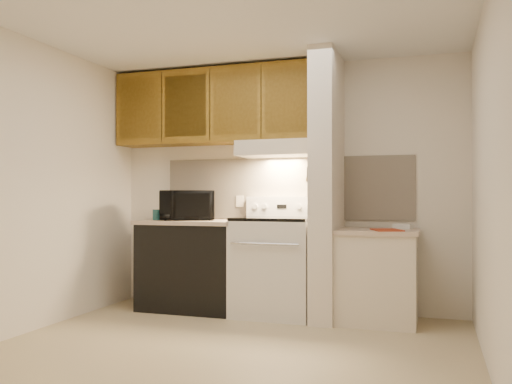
% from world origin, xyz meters
% --- Properties ---
extents(floor, '(3.60, 3.60, 0.00)m').
position_xyz_m(floor, '(0.00, 0.00, 0.00)').
color(floor, tan).
rests_on(floor, ground).
extents(ceiling, '(3.60, 3.60, 0.00)m').
position_xyz_m(ceiling, '(0.00, 0.00, 2.50)').
color(ceiling, white).
rests_on(ceiling, wall_back).
extents(wall_back, '(3.60, 2.50, 0.02)m').
position_xyz_m(wall_back, '(0.00, 1.50, 1.25)').
color(wall_back, silver).
rests_on(wall_back, floor).
extents(wall_left, '(0.02, 3.00, 2.50)m').
position_xyz_m(wall_left, '(-1.80, 0.00, 1.25)').
color(wall_left, silver).
rests_on(wall_left, floor).
extents(wall_right, '(0.02, 3.00, 2.50)m').
position_xyz_m(wall_right, '(1.80, 0.00, 1.25)').
color(wall_right, silver).
rests_on(wall_right, floor).
extents(backsplash, '(2.60, 0.02, 0.63)m').
position_xyz_m(backsplash, '(0.00, 1.49, 1.24)').
color(backsplash, beige).
rests_on(backsplash, wall_back).
extents(range_body, '(0.76, 0.65, 0.92)m').
position_xyz_m(range_body, '(0.00, 1.16, 0.46)').
color(range_body, silver).
rests_on(range_body, floor).
extents(oven_window, '(0.50, 0.01, 0.30)m').
position_xyz_m(oven_window, '(0.00, 0.84, 0.50)').
color(oven_window, black).
rests_on(oven_window, range_body).
extents(oven_handle, '(0.65, 0.02, 0.02)m').
position_xyz_m(oven_handle, '(0.00, 0.80, 0.72)').
color(oven_handle, silver).
rests_on(oven_handle, range_body).
extents(cooktop, '(0.74, 0.64, 0.03)m').
position_xyz_m(cooktop, '(0.00, 1.16, 0.94)').
color(cooktop, black).
rests_on(cooktop, range_body).
extents(range_backguard, '(0.76, 0.08, 0.20)m').
position_xyz_m(range_backguard, '(0.00, 1.44, 1.05)').
color(range_backguard, silver).
rests_on(range_backguard, range_body).
extents(range_display, '(0.10, 0.01, 0.04)m').
position_xyz_m(range_display, '(0.00, 1.40, 1.05)').
color(range_display, black).
rests_on(range_display, range_backguard).
extents(range_knob_left_outer, '(0.05, 0.02, 0.05)m').
position_xyz_m(range_knob_left_outer, '(-0.28, 1.40, 1.05)').
color(range_knob_left_outer, silver).
rests_on(range_knob_left_outer, range_backguard).
extents(range_knob_left_inner, '(0.05, 0.02, 0.05)m').
position_xyz_m(range_knob_left_inner, '(-0.18, 1.40, 1.05)').
color(range_knob_left_inner, silver).
rests_on(range_knob_left_inner, range_backguard).
extents(range_knob_right_inner, '(0.05, 0.02, 0.05)m').
position_xyz_m(range_knob_right_inner, '(0.18, 1.40, 1.05)').
color(range_knob_right_inner, silver).
rests_on(range_knob_right_inner, range_backguard).
extents(range_knob_right_outer, '(0.05, 0.02, 0.05)m').
position_xyz_m(range_knob_right_outer, '(0.28, 1.40, 1.05)').
color(range_knob_right_outer, silver).
rests_on(range_knob_right_outer, range_backguard).
extents(dishwasher_front, '(1.00, 0.63, 0.87)m').
position_xyz_m(dishwasher_front, '(-0.88, 1.17, 0.43)').
color(dishwasher_front, black).
rests_on(dishwasher_front, floor).
extents(left_countertop, '(1.04, 0.67, 0.04)m').
position_xyz_m(left_countertop, '(-0.88, 1.17, 0.89)').
color(left_countertop, '#C6AD96').
rests_on(left_countertop, dishwasher_front).
extents(spoon_rest, '(0.21, 0.10, 0.01)m').
position_xyz_m(spoon_rest, '(-0.48, 1.36, 0.92)').
color(spoon_rest, black).
rests_on(spoon_rest, left_countertop).
extents(teal_jar, '(0.11, 0.11, 0.11)m').
position_xyz_m(teal_jar, '(-1.23, 1.06, 0.96)').
color(teal_jar, '#1D595F').
rests_on(teal_jar, left_countertop).
extents(outlet, '(0.08, 0.01, 0.12)m').
position_xyz_m(outlet, '(-0.48, 1.48, 1.10)').
color(outlet, beige).
rests_on(outlet, backsplash).
extents(microwave, '(0.65, 0.56, 0.30)m').
position_xyz_m(microwave, '(-0.93, 1.15, 1.06)').
color(microwave, black).
rests_on(microwave, left_countertop).
extents(partition_pillar, '(0.22, 0.70, 2.50)m').
position_xyz_m(partition_pillar, '(0.51, 1.15, 1.25)').
color(partition_pillar, silver).
rests_on(partition_pillar, floor).
extents(pillar_trim, '(0.01, 0.70, 0.04)m').
position_xyz_m(pillar_trim, '(0.39, 1.15, 1.30)').
color(pillar_trim, olive).
rests_on(pillar_trim, partition_pillar).
extents(knife_strip, '(0.02, 0.42, 0.04)m').
position_xyz_m(knife_strip, '(0.39, 1.10, 1.32)').
color(knife_strip, black).
rests_on(knife_strip, partition_pillar).
extents(knife_blade_a, '(0.01, 0.03, 0.16)m').
position_xyz_m(knife_blade_a, '(0.38, 0.95, 1.22)').
color(knife_blade_a, silver).
rests_on(knife_blade_a, knife_strip).
extents(knife_handle_a, '(0.02, 0.02, 0.10)m').
position_xyz_m(knife_handle_a, '(0.38, 0.93, 1.37)').
color(knife_handle_a, black).
rests_on(knife_handle_a, knife_strip).
extents(knife_blade_b, '(0.01, 0.04, 0.18)m').
position_xyz_m(knife_blade_b, '(0.38, 1.01, 1.21)').
color(knife_blade_b, silver).
rests_on(knife_blade_b, knife_strip).
extents(knife_handle_b, '(0.02, 0.02, 0.10)m').
position_xyz_m(knife_handle_b, '(0.38, 1.03, 1.37)').
color(knife_handle_b, black).
rests_on(knife_handle_b, knife_strip).
extents(knife_blade_c, '(0.01, 0.04, 0.20)m').
position_xyz_m(knife_blade_c, '(0.38, 1.10, 1.20)').
color(knife_blade_c, silver).
rests_on(knife_blade_c, knife_strip).
extents(knife_handle_c, '(0.02, 0.02, 0.10)m').
position_xyz_m(knife_handle_c, '(0.38, 1.09, 1.37)').
color(knife_handle_c, black).
rests_on(knife_handle_c, knife_strip).
extents(knife_blade_d, '(0.01, 0.04, 0.16)m').
position_xyz_m(knife_blade_d, '(0.38, 1.18, 1.22)').
color(knife_blade_d, silver).
rests_on(knife_blade_d, knife_strip).
extents(knife_handle_d, '(0.02, 0.02, 0.10)m').
position_xyz_m(knife_handle_d, '(0.38, 1.17, 1.37)').
color(knife_handle_d, black).
rests_on(knife_handle_d, knife_strip).
extents(knife_blade_e, '(0.01, 0.04, 0.18)m').
position_xyz_m(knife_blade_e, '(0.38, 1.27, 1.21)').
color(knife_blade_e, silver).
rests_on(knife_blade_e, knife_strip).
extents(knife_handle_e, '(0.02, 0.02, 0.10)m').
position_xyz_m(knife_handle_e, '(0.38, 1.25, 1.37)').
color(knife_handle_e, black).
rests_on(knife_handle_e, knife_strip).
extents(oven_mitt, '(0.03, 0.10, 0.23)m').
position_xyz_m(oven_mitt, '(0.38, 1.32, 1.22)').
color(oven_mitt, gray).
rests_on(oven_mitt, partition_pillar).
extents(right_cab_base, '(0.70, 0.60, 0.81)m').
position_xyz_m(right_cab_base, '(0.97, 1.15, 0.40)').
color(right_cab_base, beige).
rests_on(right_cab_base, floor).
extents(right_countertop, '(0.74, 0.64, 0.04)m').
position_xyz_m(right_countertop, '(0.97, 1.15, 0.83)').
color(right_countertop, '#C6AD96').
rests_on(right_countertop, right_cab_base).
extents(red_folder, '(0.32, 0.37, 0.01)m').
position_xyz_m(red_folder, '(1.07, 1.00, 0.86)').
color(red_folder, '#A33219').
rests_on(red_folder, right_countertop).
extents(white_box, '(0.19, 0.15, 0.04)m').
position_xyz_m(white_box, '(1.19, 1.33, 0.87)').
color(white_box, white).
rests_on(white_box, right_countertop).
extents(range_hood, '(0.78, 0.44, 0.15)m').
position_xyz_m(range_hood, '(0.00, 1.28, 1.62)').
color(range_hood, beige).
rests_on(range_hood, upper_cabinets).
extents(hood_lip, '(0.78, 0.04, 0.06)m').
position_xyz_m(hood_lip, '(0.00, 1.07, 1.58)').
color(hood_lip, beige).
rests_on(hood_lip, range_hood).
extents(upper_cabinets, '(2.18, 0.33, 0.77)m').
position_xyz_m(upper_cabinets, '(-0.69, 1.32, 2.08)').
color(upper_cabinets, olive).
rests_on(upper_cabinets, wall_back).
extents(cab_door_a, '(0.46, 0.01, 0.63)m').
position_xyz_m(cab_door_a, '(-1.51, 1.17, 2.08)').
color(cab_door_a, olive).
rests_on(cab_door_a, upper_cabinets).
extents(cab_gap_a, '(0.01, 0.01, 0.73)m').
position_xyz_m(cab_gap_a, '(-1.23, 1.16, 2.08)').
color(cab_gap_a, black).
rests_on(cab_gap_a, upper_cabinets).
extents(cab_door_b, '(0.46, 0.01, 0.63)m').
position_xyz_m(cab_door_b, '(-0.96, 1.17, 2.08)').
color(cab_door_b, olive).
rests_on(cab_door_b, upper_cabinets).
extents(cab_gap_b, '(0.01, 0.01, 0.73)m').
position_xyz_m(cab_gap_b, '(-0.69, 1.16, 2.08)').
color(cab_gap_b, black).
rests_on(cab_gap_b, upper_cabinets).
extents(cab_door_c, '(0.46, 0.01, 0.63)m').
position_xyz_m(cab_door_c, '(-0.42, 1.17, 2.08)').
color(cab_door_c, olive).
rests_on(cab_door_c, upper_cabinets).
extents(cab_gap_c, '(0.01, 0.01, 0.73)m').
position_xyz_m(cab_gap_c, '(-0.14, 1.16, 2.08)').
color(cab_gap_c, black).
rests_on(cab_gap_c, upper_cabinets).
extents(cab_door_d, '(0.46, 0.01, 0.63)m').
position_xyz_m(cab_door_d, '(0.13, 1.17, 2.08)').
color(cab_door_d, olive).
rests_on(cab_door_d, upper_cabinets).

